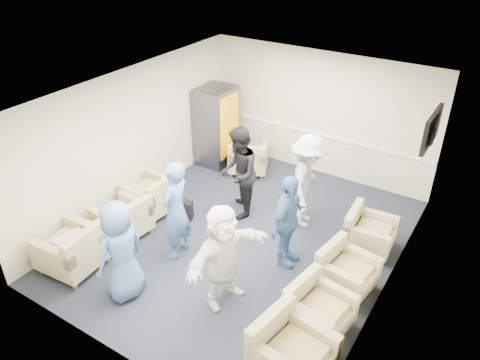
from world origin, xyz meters
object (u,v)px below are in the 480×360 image
Objects in this scene: armchair_right_near at (289,352)px; person_back_left at (239,173)px; vending_machine at (216,126)px; armchair_left_far at (154,197)px; person_mid_right at (287,222)px; armchair_left_near at (75,251)px; armchair_left_mid at (124,220)px; armchair_right_far at (367,233)px; armchair_corner at (248,159)px; armchair_right_midnear at (316,310)px; person_front_right at (223,255)px; person_front_left at (121,251)px; person_mid_left at (175,211)px; person_back_right at (307,182)px; armchair_right_midfar at (344,272)px.

person_back_left is at bearing 51.66° from armchair_right_near.
armchair_right_near is 0.56× the size of vending_machine.
person_mid_right reaches higher than armchair_left_far.
armchair_left_far is at bearing 177.57° from armchair_left_near.
armchair_right_near reaches higher than armchair_left_mid.
armchair_right_near is at bearing 13.25° from person_back_left.
armchair_corner is at bearing 65.31° from armchair_right_far.
armchair_right_midnear is (3.84, -0.97, -0.03)m from armchair_left_far.
armchair_left_near is 2.55m from person_front_right.
armchair_left_near is at bearing -85.15° from person_front_left.
person_front_left is at bearing 137.55° from person_mid_right.
armchair_right_near is 2.77m from person_front_left.
person_mid_left is 0.99× the size of person_back_right.
armchair_right_midfar is 1.86m from person_back_right.
person_mid_left is at bearing 127.87° from person_back_right.
armchair_left_far is at bearing 98.04° from armchair_right_midfar.
armchair_left_mid is at bearing 110.86° from armchair_right_midfar.
person_mid_left reaches higher than armchair_right_midfar.
person_back_right is at bearing 8.85° from person_mid_right.
armchair_right_far is at bearing -17.12° from person_front_right.
person_front_right is at bearing 87.80° from armchair_left_mid.
armchair_right_far is 0.50× the size of person_front_right.
armchair_left_far is 0.52× the size of vending_machine.
armchair_right_near is 0.56× the size of person_back_right.
armchair_left_mid is 0.56× the size of person_front_left.
vending_machine is (-4.03, 4.22, 0.54)m from armchair_right_near.
person_back_left is 1.10× the size of person_mid_right.
person_front_left is at bearing 133.05° from armchair_right_midfar.
armchair_right_far is 1.56m from person_mid_right.
armchair_left_mid is 0.55× the size of person_front_right.
person_back_right is at bearing 119.00° from armchair_left_far.
person_back_right is (2.61, 1.22, 0.55)m from armchair_left_far.
armchair_corner is at bearing 174.53° from armchair_left_mid.
armchair_right_near is at bearing 95.70° from person_front_left.
armchair_corner is 4.28m from person_front_left.
armchair_left_near is at bearing -55.75° from person_back_left.
armchair_right_near is at bearing 81.56° from armchair_left_mid.
armchair_right_midnear is 1.50m from person_front_right.
person_back_left is 1.61m from person_mid_right.
armchair_left_far is 1.03× the size of armchair_right_midnear.
armchair_left_mid is 3.30m from vending_machine.
person_mid_right is (-1.00, -1.08, 0.51)m from armchair_right_far.
armchair_left_near is 0.54× the size of person_back_right.
person_front_left reaches higher than armchair_left_far.
armchair_left_far is at bearing -127.05° from person_mid_left.
person_back_left is (-2.42, 1.79, 0.58)m from armchair_right_midnear.
armchair_corner is at bearing 61.94° from armchair_right_midfar.
person_back_left reaches higher than armchair_left_near.
armchair_left_mid is 0.56× the size of person_mid_right.
armchair_right_near is 0.61× the size of person_front_left.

